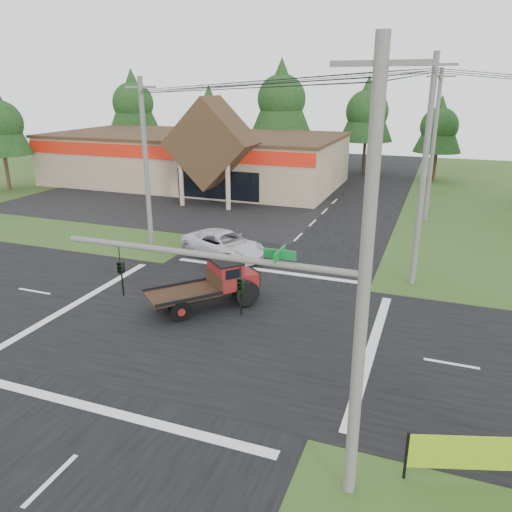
% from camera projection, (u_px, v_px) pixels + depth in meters
% --- Properties ---
extents(ground, '(120.00, 120.00, 0.00)m').
position_uv_depth(ground, '(212.00, 323.00, 22.16)').
color(ground, '#2F4819').
rests_on(ground, ground).
extents(road_ns, '(12.00, 120.00, 0.02)m').
position_uv_depth(road_ns, '(212.00, 322.00, 22.16)').
color(road_ns, black).
rests_on(road_ns, ground).
extents(road_ew, '(120.00, 12.00, 0.02)m').
position_uv_depth(road_ew, '(212.00, 322.00, 22.16)').
color(road_ew, black).
rests_on(road_ew, ground).
extents(parking_apron, '(28.00, 14.00, 0.02)m').
position_uv_depth(parking_apron, '(160.00, 206.00, 43.63)').
color(parking_apron, black).
rests_on(parking_apron, ground).
extents(cvs_building, '(30.40, 18.20, 9.19)m').
position_uv_depth(cvs_building, '(196.00, 157.00, 52.66)').
color(cvs_building, gray).
rests_on(cvs_building, ground).
extents(traffic_signal_mast, '(8.12, 0.24, 7.00)m').
position_uv_depth(traffic_signal_mast, '(291.00, 326.00, 12.15)').
color(traffic_signal_mast, '#595651').
rests_on(traffic_signal_mast, ground).
extents(utility_pole_nr, '(2.00, 0.30, 11.00)m').
position_uv_depth(utility_pole_nr, '(364.00, 290.00, 11.20)').
color(utility_pole_nr, '#595651').
rests_on(utility_pole_nr, ground).
extents(utility_pole_nw, '(2.00, 0.30, 10.50)m').
position_uv_depth(utility_pole_nw, '(146.00, 166.00, 30.15)').
color(utility_pole_nw, '#595651').
rests_on(utility_pole_nw, ground).
extents(utility_pole_ne, '(2.00, 0.30, 11.50)m').
position_uv_depth(utility_pole_ne, '(424.00, 173.00, 24.69)').
color(utility_pole_ne, '#595651').
rests_on(utility_pole_ne, ground).
extents(utility_pole_n, '(2.00, 0.30, 11.20)m').
position_uv_depth(utility_pole_n, '(433.00, 146.00, 37.14)').
color(utility_pole_n, '#595651').
rests_on(utility_pole_n, ground).
extents(tree_row_a, '(6.72, 6.72, 12.12)m').
position_uv_depth(tree_row_a, '(133.00, 101.00, 64.93)').
color(tree_row_a, '#332316').
rests_on(tree_row_a, ground).
extents(tree_row_b, '(5.60, 5.60, 10.10)m').
position_uv_depth(tree_row_b, '(209.00, 112.00, 63.82)').
color(tree_row_b, '#332316').
rests_on(tree_row_b, ground).
extents(tree_row_c, '(7.28, 7.28, 13.13)m').
position_uv_depth(tree_row_c, '(281.00, 97.00, 58.97)').
color(tree_row_c, '#332316').
rests_on(tree_row_c, ground).
extents(tree_row_d, '(6.16, 6.16, 11.11)m').
position_uv_depth(tree_row_d, '(367.00, 109.00, 56.98)').
color(tree_row_d, '#332316').
rests_on(tree_row_d, ground).
extents(tree_row_e, '(5.04, 5.04, 9.09)m').
position_uv_depth(tree_row_e, '(439.00, 125.00, 52.99)').
color(tree_row_e, '#332316').
rests_on(tree_row_e, ground).
extents(antique_flatbed_truck, '(5.06, 5.34, 2.23)m').
position_uv_depth(antique_flatbed_truck, '(205.00, 285.00, 23.34)').
color(antique_flatbed_truck, '#5F130D').
rests_on(antique_flatbed_truck, ground).
extents(roadside_banner, '(4.09, 1.41, 1.45)m').
position_uv_depth(roadside_banner, '(486.00, 458.00, 13.07)').
color(roadside_banner, '#7CA616').
rests_on(roadside_banner, ground).
extents(white_pickup, '(6.24, 4.54, 1.58)m').
position_uv_depth(white_pickup, '(224.00, 245.00, 30.42)').
color(white_pickup, silver).
rests_on(white_pickup, ground).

